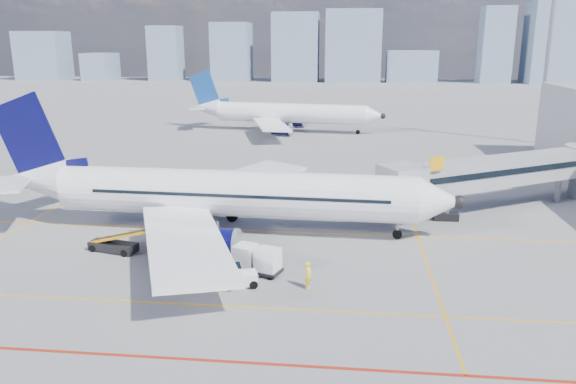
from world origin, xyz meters
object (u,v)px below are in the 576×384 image
Objects in this scene: main_aircraft at (216,193)px; second_aircraft at (282,113)px; belt_loader at (115,244)px; ramp_worker at (309,275)px; cargo_dolly at (257,259)px; baggage_tug at (238,276)px.

main_aircraft is 54.37m from second_aircraft.
belt_loader is 16.01m from ramp_worker.
belt_loader reaches higher than cargo_dolly.
ramp_worker is at bearing -73.49° from second_aircraft.
main_aircraft is 16.24× the size of baggage_tug.
ramp_worker is at bearing -3.86° from belt_loader.
belt_loader is (-10.62, 5.23, -0.16)m from baggage_tug.
belt_loader reaches higher than ramp_worker.
main_aircraft is at bearing 45.12° from ramp_worker.
belt_loader is at bearing -174.58° from cargo_dolly.
cargo_dolly is (4.87, -8.74, -2.18)m from main_aircraft.
main_aircraft reaches higher than baggage_tug.
cargo_dolly reaches higher than baggage_tug.
cargo_dolly is 4.29m from ramp_worker.
baggage_tug is 0.65× the size of cargo_dolly.
cargo_dolly is 0.69× the size of belt_loader.
main_aircraft reaches higher than ramp_worker.
cargo_dolly is 2.05× the size of ramp_worker.
second_aircraft is 65.91m from ramp_worker.
main_aircraft is 10.61× the size of cargo_dolly.
baggage_tug is (4.01, -11.07, -2.49)m from main_aircraft.
main_aircraft is at bearing -80.87° from second_aircraft.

